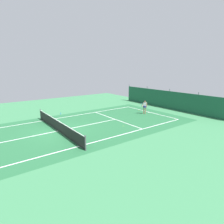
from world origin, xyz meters
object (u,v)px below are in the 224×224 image
tennis_ball_near_player (176,119)px  water_bottle (61,113)px  tennis_net (58,126)px  tennis_ball_midcourt (139,110)px  tennis_ball_by_sideline (123,126)px  parked_car (175,100)px  tennis_player (145,106)px

tennis_ball_near_player → water_bottle: (-9.61, -9.12, 0.09)m
tennis_net → tennis_ball_midcourt: tennis_net is taller
tennis_ball_by_sideline → parked_car: size_ratio=0.02×
parked_car → tennis_player: bearing=-87.4°
tennis_net → water_bottle: (-5.65, 2.49, -0.39)m
water_bottle → tennis_player: bearing=55.2°
tennis_player → tennis_ball_by_sideline: size_ratio=24.85×
tennis_ball_midcourt → water_bottle: (-4.13, -8.99, 0.09)m
tennis_ball_by_sideline → water_bottle: bearing=-159.5°
tennis_ball_near_player → tennis_ball_by_sideline: (-1.57, -6.11, 0.00)m
tennis_net → tennis_ball_near_player: bearing=71.2°
tennis_player → parked_car: size_ratio=0.38×
tennis_ball_near_player → parked_car: parked_car is taller
tennis_ball_midcourt → tennis_ball_by_sideline: size_ratio=1.00×
tennis_ball_midcourt → water_bottle: bearing=-114.7°
tennis_net → tennis_player: 10.80m
parked_car → water_bottle: size_ratio=18.01×
tennis_player → parked_car: 7.25m
tennis_net → tennis_ball_midcourt: size_ratio=153.33×
tennis_ball_midcourt → parked_car: bearing=83.2°
tennis_ball_by_sideline → water_bottle: (-8.04, -3.01, 0.09)m
tennis_player → tennis_net: bearing=59.9°
tennis_net → tennis_ball_near_player: tennis_net is taller
tennis_player → tennis_ball_near_player: (3.84, 0.82, -0.93)m
tennis_ball_midcourt → parked_car: size_ratio=0.02×
tennis_player → water_bottle: 10.14m
tennis_ball_midcourt → tennis_net: bearing=-82.5°
tennis_net → tennis_ball_near_player: (3.96, 11.61, -0.48)m
tennis_player → water_bottle: size_ratio=6.83×
water_bottle → tennis_net: bearing=-23.8°
tennis_player → tennis_ball_near_player: size_ratio=24.85×
tennis_player → tennis_ball_by_sideline: bearing=83.8°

